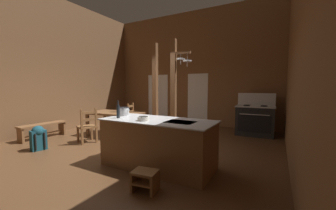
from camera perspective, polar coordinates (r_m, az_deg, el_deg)
ground_plane at (r=5.13m, az=-11.39°, el=-12.82°), size 7.61×8.64×0.10m
wall_back at (r=8.36m, az=6.45°, el=10.19°), size 7.61×0.14×4.52m
wall_left at (r=7.64m, az=-32.45°, el=9.89°), size 0.14×8.64×4.52m
wall_right at (r=3.80m, az=34.25°, el=15.38°), size 0.14×8.64×4.52m
glazed_door_back_left at (r=8.97m, az=-2.91°, el=2.00°), size 1.00×0.01×2.05m
glazed_panel_back_right at (r=8.15m, az=8.39°, el=1.62°), size 0.84×0.01×2.05m
kitchen_island at (r=3.89m, az=-2.92°, el=-10.84°), size 2.17×0.97×0.91m
stove_range at (r=6.93m, az=23.49°, el=-3.89°), size 1.17×0.86×1.32m
support_post_with_pot_rack at (r=5.71m, az=1.86°, el=5.27°), size 0.60×0.26×2.87m
support_post_center at (r=6.31m, az=-3.67°, el=4.34°), size 0.14×0.14×2.87m
step_stool at (r=3.15m, az=-6.55°, el=-20.20°), size 0.40×0.33×0.30m
dining_table at (r=6.47m, az=-14.74°, el=-2.75°), size 1.74×0.98×0.74m
ladderback_chair_near_window at (r=7.21m, az=-9.62°, el=-3.45°), size 0.53×0.53×0.95m
ladderback_chair_by_post at (r=5.92m, az=-21.93°, el=-5.65°), size 0.57×0.57×0.95m
bench_along_left_wall at (r=7.04m, az=-32.07°, el=-5.63°), size 0.41×1.30×0.44m
backpack at (r=5.81m, az=-33.01°, el=-7.69°), size 0.35×0.36×0.60m
stockpot_on_counter at (r=4.41m, az=-12.44°, el=-1.79°), size 0.30×0.23×0.18m
mixing_bowl_on_counter at (r=3.70m, az=-7.05°, el=-3.85°), size 0.21×0.21×0.08m
bottle_tall_on_counter at (r=4.09m, az=-14.01°, el=-1.68°), size 0.07×0.07×0.35m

